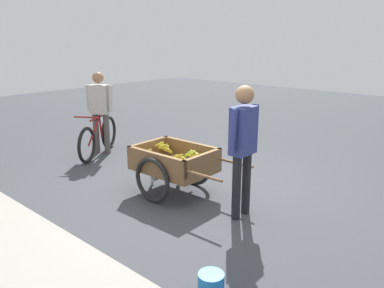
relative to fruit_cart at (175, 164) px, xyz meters
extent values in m
plane|color=#3D3F44|center=(-0.36, -0.23, -0.44)|extent=(24.00, 24.00, 0.00)
cube|color=brown|center=(0.01, 0.00, -0.04)|extent=(1.11, 0.82, 0.10)
cube|color=brown|center=(0.53, 0.01, 0.13)|extent=(0.07, 0.80, 0.24)
cube|color=brown|center=(-0.51, -0.01, 0.13)|extent=(0.07, 0.80, 0.24)
cube|color=brown|center=(0.00, 0.37, 0.13)|extent=(1.10, 0.08, 0.24)
cube|color=brown|center=(0.01, -0.37, 0.13)|extent=(1.10, 0.08, 0.24)
torus|color=black|center=(0.00, 0.44, -0.12)|extent=(0.64, 0.07, 0.64)
torus|color=black|center=(0.01, -0.44, -0.12)|extent=(0.64, 0.07, 0.64)
cylinder|color=#9E9EA8|center=(0.01, 0.00, -0.12)|extent=(0.06, 0.88, 0.04)
cylinder|color=brown|center=(-0.83, 0.33, 0.11)|extent=(0.55, 0.05, 0.04)
cylinder|color=brown|center=(-0.81, -0.35, 0.11)|extent=(0.55, 0.05, 0.04)
cylinder|color=#9E9EA8|center=(0.48, 0.01, -0.27)|extent=(0.04, 0.04, 0.35)
ellipsoid|color=gold|center=(-0.43, -0.30, 0.12)|extent=(0.17, 0.06, 0.15)
ellipsoid|color=gold|center=(-0.41, -0.30, 0.13)|extent=(0.19, 0.06, 0.08)
ellipsoid|color=gold|center=(-0.40, -0.29, 0.14)|extent=(0.19, 0.11, 0.09)
ellipsoid|color=gold|center=(-0.38, -0.28, 0.15)|extent=(0.17, 0.06, 0.15)
ellipsoid|color=gold|center=(-0.27, -0.13, 0.17)|extent=(0.18, 0.08, 0.15)
ellipsoid|color=gold|center=(-0.24, -0.12, 0.18)|extent=(0.18, 0.10, 0.04)
ellipsoid|color=gold|center=(-0.23, -0.12, 0.19)|extent=(0.18, 0.08, 0.13)
ellipsoid|color=gold|center=(-0.33, -0.09, 0.15)|extent=(0.18, 0.08, 0.14)
ellipsoid|color=gold|center=(-0.31, -0.09, 0.16)|extent=(0.19, 0.10, 0.09)
ellipsoid|color=gold|center=(-0.30, -0.08, 0.17)|extent=(0.19, 0.09, 0.05)
ellipsoid|color=gold|center=(-0.29, -0.07, 0.18)|extent=(0.19, 0.07, 0.10)
ellipsoid|color=gold|center=(-0.28, -0.07, 0.19)|extent=(0.17, 0.07, 0.15)
ellipsoid|color=gold|center=(-0.29, 0.17, 0.17)|extent=(0.18, 0.08, 0.13)
ellipsoid|color=gold|center=(-0.28, 0.18, 0.18)|extent=(0.19, 0.11, 0.08)
ellipsoid|color=gold|center=(-0.26, 0.19, 0.19)|extent=(0.19, 0.07, 0.08)
ellipsoid|color=gold|center=(-0.25, 0.19, 0.20)|extent=(0.17, 0.07, 0.15)
ellipsoid|color=gold|center=(-0.12, 0.05, 0.10)|extent=(0.18, 0.07, 0.15)
ellipsoid|color=gold|center=(-0.11, 0.06, 0.11)|extent=(0.19, 0.06, 0.08)
ellipsoid|color=gold|center=(-0.09, 0.07, 0.12)|extent=(0.19, 0.10, 0.09)
ellipsoid|color=gold|center=(-0.08, 0.07, 0.13)|extent=(0.17, 0.06, 0.15)
ellipsoid|color=gold|center=(0.20, -0.03, 0.18)|extent=(0.18, 0.10, 0.13)
ellipsoid|color=gold|center=(0.21, -0.03, 0.19)|extent=(0.19, 0.11, 0.10)
ellipsoid|color=gold|center=(0.22, -0.02, 0.20)|extent=(0.19, 0.11, 0.05)
ellipsoid|color=gold|center=(0.23, -0.01, 0.21)|extent=(0.19, 0.09, 0.09)
ellipsoid|color=gold|center=(0.24, -0.01, 0.22)|extent=(0.18, 0.09, 0.13)
ellipsoid|color=gold|center=(0.34, -0.09, 0.17)|extent=(0.18, 0.06, 0.14)
ellipsoid|color=gold|center=(0.35, -0.09, 0.18)|extent=(0.19, 0.11, 0.10)
ellipsoid|color=gold|center=(0.36, -0.08, 0.19)|extent=(0.19, 0.08, 0.05)
ellipsoid|color=gold|center=(0.37, -0.07, 0.20)|extent=(0.19, 0.08, 0.09)
ellipsoid|color=gold|center=(0.38, -0.07, 0.21)|extent=(0.18, 0.10, 0.13)
ellipsoid|color=gold|center=(-0.14, -0.21, 0.09)|extent=(0.19, 0.07, 0.13)
ellipsoid|color=gold|center=(-0.14, -0.20, 0.10)|extent=(0.19, 0.08, 0.09)
ellipsoid|color=gold|center=(-0.13, -0.20, 0.11)|extent=(0.19, 0.10, 0.05)
ellipsoid|color=gold|center=(-0.11, -0.19, 0.12)|extent=(0.19, 0.09, 0.10)
ellipsoid|color=gold|center=(-0.10, -0.19, 0.13)|extent=(0.18, 0.07, 0.15)
ellipsoid|color=gold|center=(0.37, -0.25, 0.08)|extent=(0.18, 0.09, 0.15)
ellipsoid|color=gold|center=(0.38, -0.25, 0.09)|extent=(0.19, 0.09, 0.11)
ellipsoid|color=gold|center=(0.39, -0.24, 0.10)|extent=(0.19, 0.09, 0.05)
ellipsoid|color=gold|center=(0.41, -0.23, 0.11)|extent=(0.19, 0.08, 0.11)
ellipsoid|color=gold|center=(0.42, -0.23, 0.12)|extent=(0.18, 0.07, 0.15)
ellipsoid|color=gold|center=(0.25, 0.23, 0.15)|extent=(0.18, 0.08, 0.13)
ellipsoid|color=gold|center=(0.25, 0.24, 0.16)|extent=(0.19, 0.09, 0.10)
ellipsoid|color=gold|center=(0.27, 0.25, 0.17)|extent=(0.19, 0.07, 0.05)
ellipsoid|color=gold|center=(0.28, 0.25, 0.18)|extent=(0.19, 0.09, 0.09)
ellipsoid|color=gold|center=(0.29, 0.26, 0.19)|extent=(0.18, 0.08, 0.13)
ellipsoid|color=gold|center=(-0.36, 0.06, 0.06)|extent=(0.18, 0.09, 0.14)
ellipsoid|color=gold|center=(-0.34, 0.07, 0.07)|extent=(0.19, 0.07, 0.09)
ellipsoid|color=gold|center=(-0.33, 0.07, 0.08)|extent=(0.19, 0.05, 0.07)
ellipsoid|color=gold|center=(-0.31, 0.08, 0.09)|extent=(0.18, 0.08, 0.16)
ellipsoid|color=gold|center=(0.30, 0.19, 0.10)|extent=(0.17, 0.07, 0.15)
ellipsoid|color=gold|center=(0.32, 0.20, 0.11)|extent=(0.19, 0.11, 0.05)
ellipsoid|color=gold|center=(0.35, 0.21, 0.12)|extent=(0.18, 0.09, 0.15)
ellipsoid|color=gold|center=(-0.06, -0.12, 0.06)|extent=(0.18, 0.10, 0.13)
ellipsoid|color=gold|center=(-0.06, -0.11, 0.07)|extent=(0.19, 0.10, 0.11)
ellipsoid|color=gold|center=(-0.04, -0.10, 0.08)|extent=(0.19, 0.07, 0.05)
ellipsoid|color=gold|center=(-0.03, -0.10, 0.09)|extent=(0.19, 0.10, 0.10)
ellipsoid|color=gold|center=(-0.02, -0.09, 0.10)|extent=(0.18, 0.08, 0.14)
cylinder|color=black|center=(-1.15, 0.09, -0.03)|extent=(0.11, 0.11, 0.82)
cylinder|color=black|center=(-1.14, -0.13, -0.03)|extent=(0.11, 0.11, 0.82)
cube|color=navy|center=(-1.14, -0.02, 0.67)|extent=(0.21, 0.34, 0.58)
sphere|color=#9E704C|center=(-1.14, -0.02, 1.10)|extent=(0.22, 0.22, 0.22)
cylinder|color=navy|center=(-1.15, 0.20, 0.70)|extent=(0.08, 0.14, 0.53)
cylinder|color=navy|center=(-1.14, -0.24, 0.70)|extent=(0.08, 0.17, 0.53)
torus|color=black|center=(2.15, 0.04, -0.11)|extent=(0.39, 0.60, 0.66)
torus|color=black|center=(2.66, -0.82, -0.11)|extent=(0.39, 0.60, 0.66)
cylinder|color=maroon|center=(2.40, -0.39, 0.29)|extent=(0.34, 0.53, 0.04)
cylinder|color=maroon|center=(2.46, -0.49, 0.11)|extent=(0.08, 0.11, 0.45)
cylinder|color=maroon|center=(2.31, -0.23, 0.06)|extent=(0.30, 0.48, 0.43)
ellipsoid|color=black|center=(2.47, -0.51, 0.38)|extent=(0.20, 0.08, 0.06)
cylinder|color=maroon|center=(2.17, 0.00, 0.39)|extent=(0.41, 0.26, 0.03)
cylinder|color=#4C4742|center=(2.38, -0.57, -0.05)|extent=(0.11, 0.11, 0.78)
cylinder|color=#4C4742|center=(2.57, -0.46, -0.05)|extent=(0.11, 0.11, 0.78)
cube|color=#B7B2AD|center=(2.48, -0.52, 0.61)|extent=(0.39, 0.35, 0.55)
sphere|color=#9E704C|center=(2.48, -0.52, 1.02)|extent=(0.21, 0.21, 0.21)
cylinder|color=#B7B2AD|center=(2.29, -0.63, 0.64)|extent=(0.08, 0.11, 0.50)
cylinder|color=#B7B2AD|center=(2.67, -0.41, 0.64)|extent=(0.08, 0.08, 0.50)
cylinder|color=#1966B2|center=(-1.89, 1.50, -0.32)|extent=(0.23, 0.23, 0.25)
camera|label=1|loc=(-3.67, 3.76, 1.75)|focal=36.15mm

